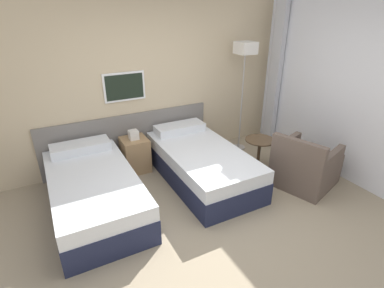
{
  "coord_description": "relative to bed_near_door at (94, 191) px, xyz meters",
  "views": [
    {
      "loc": [
        -1.67,
        -2.33,
        2.45
      ],
      "look_at": [
        0.11,
        1.06,
        0.66
      ],
      "focal_mm": 28.0,
      "sensor_mm": 36.0,
      "label": 1
    }
  ],
  "objects": [
    {
      "name": "ground_plane",
      "position": [
        1.29,
        -1.14,
        -0.27
      ],
      "size": [
        16.0,
        16.0,
        0.0
      ],
      "primitive_type": "plane",
      "color": "gray"
    },
    {
      "name": "wall_headboard",
      "position": [
        1.26,
        1.05,
        1.03
      ],
      "size": [
        10.0,
        0.1,
        2.7
      ],
      "color": "#C6B28E",
      "rests_on": "ground_plane"
    },
    {
      "name": "wall_window",
      "position": [
        3.61,
        -1.2,
        1.07
      ],
      "size": [
        0.21,
        4.66,
        2.7
      ],
      "color": "white",
      "rests_on": "ground_plane"
    },
    {
      "name": "bed_near_door",
      "position": [
        0.0,
        0.0,
        0.0
      ],
      "size": [
        1.03,
        2.0,
        0.64
      ],
      "color": "#1E233D",
      "rests_on": "ground_plane"
    },
    {
      "name": "bed_near_window",
      "position": [
        1.59,
        0.0,
        0.0
      ],
      "size": [
        1.03,
        2.0,
        0.64
      ],
      "color": "#1E233D",
      "rests_on": "ground_plane"
    },
    {
      "name": "nightstand",
      "position": [
        0.8,
        0.74,
        0.02
      ],
      "size": [
        0.4,
        0.41,
        0.69
      ],
      "color": "#9E7A51",
      "rests_on": "ground_plane"
    },
    {
      "name": "floor_lamp",
      "position": [
        2.76,
        0.64,
        1.4
      ],
      "size": [
        0.3,
        0.3,
        1.91
      ],
      "color": "#9E9993",
      "rests_on": "ground_plane"
    },
    {
      "name": "side_table",
      "position": [
        2.56,
        -0.16,
        0.1
      ],
      "size": [
        0.47,
        0.47,
        0.53
      ],
      "color": "brown",
      "rests_on": "ground_plane"
    },
    {
      "name": "armchair",
      "position": [
        2.87,
        -0.84,
        0.01
      ],
      "size": [
        1.03,
        0.98,
        0.82
      ],
      "rotation": [
        0.0,
        0.0,
        1.89
      ],
      "color": "brown",
      "rests_on": "ground_plane"
    }
  ]
}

